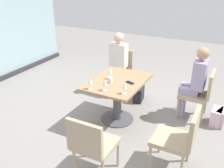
{
  "coord_description": "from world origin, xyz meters",
  "views": [
    {
      "loc": [
        -3.36,
        -1.64,
        2.36
      ],
      "look_at": [
        0.0,
        0.1,
        0.65
      ],
      "focal_mm": 40.44,
      "sensor_mm": 36.0,
      "label": 1
    }
  ],
  "objects_px": {
    "chair_front_left": "(180,137)",
    "chair_side_end": "(92,143)",
    "wine_glass_2": "(90,81)",
    "handbag_0": "(216,117)",
    "coffee_cup": "(110,80)",
    "handbag_2": "(223,117)",
    "handbag_1": "(139,94)",
    "chair_front_right": "(200,92)",
    "wine_glass_0": "(105,82)",
    "dining_table_main": "(117,92)",
    "chair_far_right": "(119,69)",
    "wine_glass_1": "(110,71)",
    "cell_phone_on_table": "(130,83)",
    "person_front_right": "(195,79)",
    "wine_glass_3": "(125,85)",
    "person_far_right": "(117,61)"
  },
  "relations": [
    {
      "from": "chair_front_left",
      "to": "chair_side_end",
      "type": "xyz_separation_m",
      "value": [
        -0.61,
        0.89,
        0.0
      ]
    },
    {
      "from": "wine_glass_2",
      "to": "handbag_0",
      "type": "bearing_deg",
      "value": -57.88
    },
    {
      "from": "coffee_cup",
      "to": "handbag_2",
      "type": "distance_m",
      "value": 1.97
    },
    {
      "from": "wine_glass_2",
      "to": "handbag_1",
      "type": "height_order",
      "value": "wine_glass_2"
    },
    {
      "from": "chair_front_right",
      "to": "wine_glass_0",
      "type": "relative_size",
      "value": 4.7
    },
    {
      "from": "dining_table_main",
      "to": "chair_far_right",
      "type": "distance_m",
      "value": 1.16
    },
    {
      "from": "wine_glass_1",
      "to": "cell_phone_on_table",
      "type": "distance_m",
      "value": 0.38
    },
    {
      "from": "person_front_right",
      "to": "handbag_0",
      "type": "xyz_separation_m",
      "value": [
        -0.08,
        -0.43,
        -0.56
      ]
    },
    {
      "from": "wine_glass_1",
      "to": "chair_front_left",
      "type": "bearing_deg",
      "value": -118.08
    },
    {
      "from": "chair_front_left",
      "to": "handbag_2",
      "type": "xyz_separation_m",
      "value": [
        1.36,
        -0.42,
        -0.36
      ]
    },
    {
      "from": "handbag_1",
      "to": "handbag_2",
      "type": "bearing_deg",
      "value": -104.13
    },
    {
      "from": "wine_glass_0",
      "to": "wine_glass_3",
      "type": "height_order",
      "value": "same"
    },
    {
      "from": "handbag_2",
      "to": "handbag_0",
      "type": "bearing_deg",
      "value": 122.95
    },
    {
      "from": "wine_glass_2",
      "to": "coffee_cup",
      "type": "xyz_separation_m",
      "value": [
        0.35,
        -0.15,
        -0.09
      ]
    },
    {
      "from": "wine_glass_0",
      "to": "cell_phone_on_table",
      "type": "relative_size",
      "value": 1.28
    },
    {
      "from": "person_front_right",
      "to": "coffee_cup",
      "type": "relative_size",
      "value": 14.0
    },
    {
      "from": "chair_far_right",
      "to": "chair_front_right",
      "type": "bearing_deg",
      "value": -101.94
    },
    {
      "from": "wine_glass_0",
      "to": "handbag_2",
      "type": "xyz_separation_m",
      "value": [
        1.06,
        -1.64,
        -0.72
      ]
    },
    {
      "from": "dining_table_main",
      "to": "chair_far_right",
      "type": "height_order",
      "value": "chair_far_right"
    },
    {
      "from": "wine_glass_0",
      "to": "coffee_cup",
      "type": "bearing_deg",
      "value": 12.56
    },
    {
      "from": "wine_glass_3",
      "to": "handbag_0",
      "type": "height_order",
      "value": "wine_glass_3"
    },
    {
      "from": "wine_glass_1",
      "to": "handbag_1",
      "type": "height_order",
      "value": "wine_glass_1"
    },
    {
      "from": "wine_glass_3",
      "to": "handbag_0",
      "type": "relative_size",
      "value": 0.62
    },
    {
      "from": "person_far_right",
      "to": "coffee_cup",
      "type": "bearing_deg",
      "value": -159.27
    },
    {
      "from": "wine_glass_0",
      "to": "cell_phone_on_table",
      "type": "xyz_separation_m",
      "value": [
        0.42,
        -0.22,
        -0.13
      ]
    },
    {
      "from": "coffee_cup",
      "to": "chair_front_right",
      "type": "bearing_deg",
      "value": -57.17
    },
    {
      "from": "chair_side_end",
      "to": "handbag_2",
      "type": "relative_size",
      "value": 2.9
    },
    {
      "from": "dining_table_main",
      "to": "chair_far_right",
      "type": "bearing_deg",
      "value": 24.11
    },
    {
      "from": "cell_phone_on_table",
      "to": "handbag_1",
      "type": "height_order",
      "value": "cell_phone_on_table"
    },
    {
      "from": "coffee_cup",
      "to": "handbag_2",
      "type": "relative_size",
      "value": 0.3
    },
    {
      "from": "dining_table_main",
      "to": "chair_front_left",
      "type": "relative_size",
      "value": 1.29
    },
    {
      "from": "chair_side_end",
      "to": "cell_phone_on_table",
      "type": "bearing_deg",
      "value": 4.43
    },
    {
      "from": "person_front_right",
      "to": "wine_glass_1",
      "type": "xyz_separation_m",
      "value": [
        -0.69,
        1.24,
        0.16
      ]
    },
    {
      "from": "wine_glass_1",
      "to": "handbag_2",
      "type": "height_order",
      "value": "wine_glass_1"
    },
    {
      "from": "chair_side_end",
      "to": "handbag_1",
      "type": "bearing_deg",
      "value": 6.57
    },
    {
      "from": "wine_glass_3",
      "to": "handbag_0",
      "type": "xyz_separation_m",
      "value": [
        1.01,
        -1.23,
        -0.72
      ]
    },
    {
      "from": "wine_glass_0",
      "to": "chair_far_right",
      "type": "bearing_deg",
      "value": 17.73
    },
    {
      "from": "chair_far_right",
      "to": "wine_glass_1",
      "type": "height_order",
      "value": "wine_glass_1"
    },
    {
      "from": "chair_front_left",
      "to": "chair_far_right",
      "type": "bearing_deg",
      "value": 43.59
    },
    {
      "from": "chair_front_left",
      "to": "handbag_1",
      "type": "height_order",
      "value": "chair_front_left"
    },
    {
      "from": "person_front_right",
      "to": "handbag_1",
      "type": "xyz_separation_m",
      "value": [
        0.11,
        1.03,
        -0.56
      ]
    },
    {
      "from": "handbag_2",
      "to": "coffee_cup",
      "type": "bearing_deg",
      "value": 133.44
    },
    {
      "from": "chair_side_end",
      "to": "handbag_1",
      "type": "distance_m",
      "value": 2.18
    },
    {
      "from": "chair_far_right",
      "to": "chair_front_left",
      "type": "relative_size",
      "value": 1.0
    },
    {
      "from": "wine_glass_1",
      "to": "wine_glass_3",
      "type": "bearing_deg",
      "value": -131.55
    },
    {
      "from": "chair_far_right",
      "to": "handbag_1",
      "type": "xyz_separation_m",
      "value": [
        -0.25,
        -0.55,
        -0.36
      ]
    },
    {
      "from": "wine_glass_3",
      "to": "cell_phone_on_table",
      "type": "xyz_separation_m",
      "value": [
        0.39,
        0.08,
        -0.13
      ]
    },
    {
      "from": "wine_glass_0",
      "to": "cell_phone_on_table",
      "type": "height_order",
      "value": "wine_glass_0"
    },
    {
      "from": "chair_front_left",
      "to": "person_far_right",
      "type": "relative_size",
      "value": 0.69
    },
    {
      "from": "dining_table_main",
      "to": "cell_phone_on_table",
      "type": "xyz_separation_m",
      "value": [
        0.01,
        -0.21,
        0.21
      ]
    }
  ]
}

